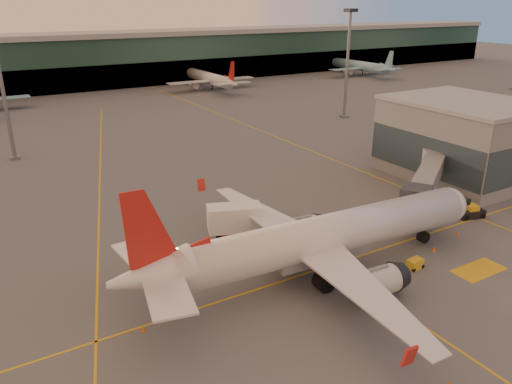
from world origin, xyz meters
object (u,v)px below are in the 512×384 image
main_airplane (318,239)px  pushback_tug (471,212)px  catering_truck (235,222)px  gpu_cart (415,264)px

main_airplane → pushback_tug: size_ratio=11.13×
main_airplane → catering_truck: bearing=113.0°
catering_truck → pushback_tug: bearing=3.5°
pushback_tug → gpu_cart: bearing=-145.0°
main_airplane → catering_truck: 11.59m
catering_truck → pushback_tug: size_ratio=1.79×
main_airplane → pushback_tug: 27.25m
gpu_cart → main_airplane: bearing=151.9°
gpu_cart → pushback_tug: pushback_tug is taller
main_airplane → catering_truck: size_ratio=6.21×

